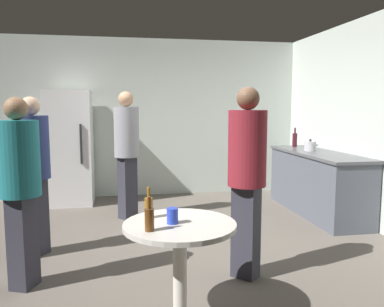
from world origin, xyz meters
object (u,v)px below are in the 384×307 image
person_in_navy_shirt (33,164)px  person_in_teal_shirt (20,179)px  person_in_maroon_shirt (247,168)px  kettle (310,146)px  plastic_cup_blue (172,216)px  wine_bottle_on_counter (295,140)px  beer_bottle_amber (149,207)px  person_in_gray_shirt (127,145)px  refrigerator (70,148)px  beer_bottle_brown (149,219)px  foreground_table (180,237)px

person_in_navy_shirt → person_in_teal_shirt: (0.05, -0.78, -0.01)m
person_in_maroon_shirt → person_in_teal_shirt: bearing=-48.5°
kettle → plastic_cup_blue: 3.59m
wine_bottle_on_counter → person_in_maroon_shirt: size_ratio=0.18×
beer_bottle_amber → person_in_gray_shirt: bearing=92.5°
refrigerator → person_in_teal_shirt: 2.97m
kettle → plastic_cup_blue: size_ratio=2.22×
beer_bottle_amber → person_in_teal_shirt: person_in_teal_shirt is taller
kettle → wine_bottle_on_counter: 0.60m
plastic_cup_blue → person_in_teal_shirt: bearing=146.3°
person_in_teal_shirt → refrigerator: bearing=111.4°
kettle → beer_bottle_brown: kettle is taller
person_in_maroon_shirt → person_in_gray_shirt: 2.35m
kettle → wine_bottle_on_counter: bearing=86.7°
foreground_table → person_in_navy_shirt: 2.05m
foreground_table → beer_bottle_amber: 0.32m
wine_bottle_on_counter → person_in_navy_shirt: bearing=-155.1°
foreground_table → kettle: bearing=48.6°
person_in_navy_shirt → foreground_table: bearing=-17.2°
beer_bottle_brown → person_in_teal_shirt: 1.38m
plastic_cup_blue → refrigerator: bearing=106.9°
person_in_navy_shirt → wine_bottle_on_counter: bearing=58.1°
wine_bottle_on_counter → beer_bottle_brown: (-2.60, -3.40, -0.20)m
refrigerator → beer_bottle_brown: 4.02m
person_in_maroon_shirt → person_in_teal_shirt: 1.94m
foreground_table → person_in_navy_shirt: size_ratio=0.48×
plastic_cup_blue → person_in_teal_shirt: size_ratio=0.07×
beer_bottle_amber → person_in_teal_shirt: 1.21m
refrigerator → kettle: (3.54, -1.09, 0.07)m
kettle → person_in_navy_shirt: size_ratio=0.15×
beer_bottle_brown → person_in_gray_shirt: 2.91m
foreground_table → person_in_navy_shirt: person_in_navy_shirt is taller
foreground_table → beer_bottle_amber: bearing=140.4°
person_in_maroon_shirt → person_in_gray_shirt: bearing=-108.5°
kettle → wine_bottle_on_counter: size_ratio=0.79×
kettle → wine_bottle_on_counter: wine_bottle_on_counter is taller
wine_bottle_on_counter → person_in_navy_shirt: person_in_navy_shirt is taller
person_in_maroon_shirt → refrigerator: bearing=-102.9°
beer_bottle_amber → person_in_navy_shirt: 1.77m
refrigerator → beer_bottle_brown: (0.97, -3.90, -0.08)m
kettle → refrigerator: bearing=162.9°
beer_bottle_brown → plastic_cup_blue: beer_bottle_brown is taller
plastic_cup_blue → person_in_gray_shirt: (-0.27, 2.76, 0.24)m
person_in_navy_shirt → person_in_teal_shirt: size_ratio=1.01×
wine_bottle_on_counter → person_in_teal_shirt: person_in_teal_shirt is taller
wine_bottle_on_counter → person_in_maroon_shirt: (-1.68, -2.62, -0.01)m
beer_bottle_brown → person_in_gray_shirt: person_in_gray_shirt is taller
kettle → person_in_maroon_shirt: bearing=-129.1°
kettle → plastic_cup_blue: kettle is taller
wine_bottle_on_counter → plastic_cup_blue: 4.08m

